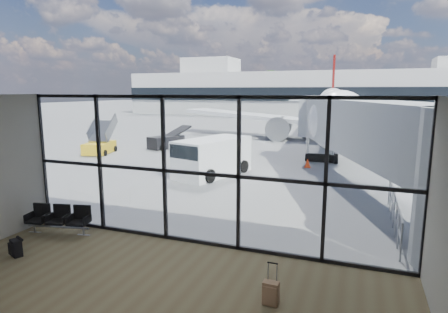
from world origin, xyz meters
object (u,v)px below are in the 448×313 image
Objects in this scene: seating_row at (60,218)px; suitcase at (271,293)px; mobile_stairs at (100,146)px; backpack at (16,248)px; airliner at (334,109)px; belt_loader at (167,141)px; service_van at (211,157)px.

seating_row is 7.67m from suitcase.
seating_row is at bearing -71.66° from mobile_stairs.
backpack is 17.95m from mobile_stairs.
seating_row is at bearing 117.89° from backpack.
mobile_stairs reaches higher than backpack.
airliner reaches higher than backpack.
airliner reaches higher than suitcase.
mobile_stairs is (-3.48, -3.94, -0.02)m from belt_loader.
service_van is at bearing 119.45° from suitcase.
seating_row is 9.70m from service_van.
belt_loader is at bearing 32.86° from mobile_stairs.
backpack is 0.15× the size of mobile_stairs.
belt_loader is at bearing 125.77° from suitcase.
belt_loader is at bearing -141.13° from airliner.
suitcase is 30.97m from airliner.
backpack is 0.01× the size of airliner.
airliner is (6.43, 29.11, 2.30)m from seating_row.
service_van is at bearing 106.37° from backpack.
mobile_stairs is (-9.12, 13.50, 0.04)m from seating_row.
airliner reaches higher than seating_row.
backpack is at bearing -97.04° from seating_row.
service_van reaches higher than seating_row.
airliner reaches higher than belt_loader.
airliner is at bearing 101.29° from backpack.
backpack is (0.17, -1.85, -0.26)m from seating_row.
airliner is at bearing 65.62° from belt_loader.
airliner is 20.23m from service_van.
airliner is 16.93m from belt_loader.
mobile_stairs is at bearing -140.04° from airliner.
service_van reaches higher than backpack.
airliner is 22.15m from mobile_stairs.
belt_loader is 5.26m from mobile_stairs.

